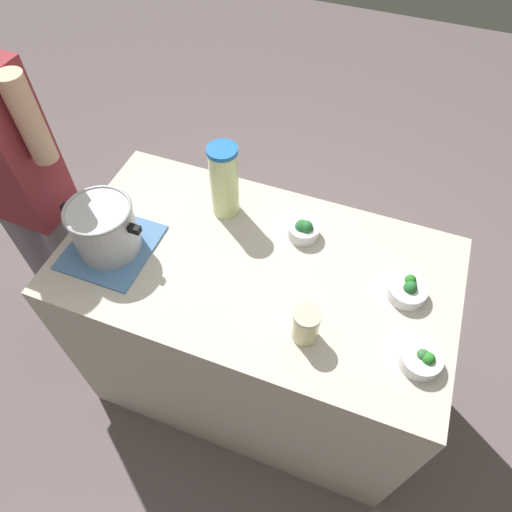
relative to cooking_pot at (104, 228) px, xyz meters
The scene contains 10 objects.
ground_plane 1.16m from the cooking_pot, 167.81° to the right, with size 8.00×8.00×0.00m, color #6C5D5F.
counter_slab 0.77m from the cooking_pot, 167.81° to the right, with size 1.35×0.75×0.94m, color beige.
dish_cloth 0.10m from the cooking_pot, ahead, with size 0.28×0.30×0.01m, color #507CB1.
cooking_pot is the anchor object (origin of this frame).
lemonade_pitcher 0.43m from the cooking_pot, 134.83° to the right, with size 0.10×0.10×0.29m.
mason_jar 0.73m from the cooking_pot, behind, with size 0.08×0.08×0.13m.
broccoli_bowl_front 1.07m from the cooking_pot, behind, with size 0.12×0.12×0.07m.
broccoli_bowl_center 0.67m from the cooking_pot, 154.73° to the right, with size 0.11×0.11×0.08m.
broccoli_bowl_back 1.01m from the cooking_pot, behind, with size 0.13×0.13×0.07m.
person_cook 0.46m from the cooking_pot, 11.99° to the right, with size 0.50×0.21×1.70m.
Camera 1 is at (-0.33, 0.87, 2.21)m, focal length 32.68 mm.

